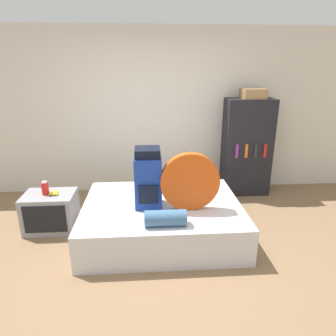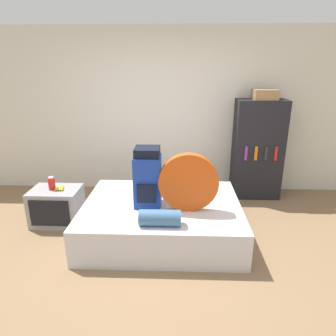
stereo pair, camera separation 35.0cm
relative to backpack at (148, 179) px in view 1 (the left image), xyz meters
The scene contains 11 objects.
ground_plane 0.92m from the backpack, 77.45° to the right, with size 16.00×16.00×0.00m, color #846647.
wall_back 1.68m from the backpack, 86.07° to the left, with size 8.00×0.05×2.60m.
bed 0.58m from the backpack, 18.00° to the left, with size 1.90×1.48×0.43m.
backpack is the anchor object (origin of this frame).
tent_bag 0.49m from the backpack, 14.48° to the right, with size 0.68×0.10×0.68m.
sleeping_roll 0.58m from the backpack, 70.55° to the right, with size 0.44×0.17×0.17m.
television 1.39m from the backpack, 167.16° to the left, with size 0.63×0.47×0.48m.
canister 1.33m from the backpack, 167.37° to the left, with size 0.09×0.09×0.17m.
banana_bunch 1.25m from the backpack, 165.72° to the left, with size 0.13×0.17×0.03m.
bookshelf 2.06m from the backpack, 39.23° to the left, with size 0.74×0.42×1.54m.
cardboard_box 2.23m from the backpack, 38.47° to the left, with size 0.34×0.32×0.15m.
Camera 1 is at (-0.10, -2.77, 2.01)m, focal length 32.00 mm.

